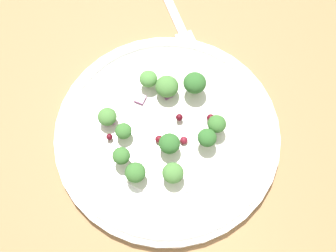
# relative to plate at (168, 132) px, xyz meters

# --- Properties ---
(ground_plane) EXTENTS (1.80, 1.80, 0.02)m
(ground_plane) POSITION_rel_plate_xyz_m (-0.02, -0.00, -0.02)
(ground_plane) COLOR olive
(plate) EXTENTS (0.28, 0.28, 0.02)m
(plate) POSITION_rel_plate_xyz_m (0.00, 0.00, 0.00)
(plate) COLOR white
(plate) RESTS_ON ground_plane
(dressing_pool) EXTENTS (0.16, 0.16, 0.00)m
(dressing_pool) POSITION_rel_plate_xyz_m (0.00, 0.00, 0.00)
(dressing_pool) COLOR white
(dressing_pool) RESTS_ON plate
(broccoli_floret_0) EXTENTS (0.02, 0.02, 0.02)m
(broccoli_floret_0) POSITION_rel_plate_xyz_m (0.00, -0.05, 0.02)
(broccoli_floret_0) COLOR #9EC684
(broccoli_floret_0) RESTS_ON plate
(broccoli_floret_1) EXTENTS (0.03, 0.03, 0.03)m
(broccoli_floret_1) POSITION_rel_plate_xyz_m (-0.05, 0.04, 0.03)
(broccoli_floret_1) COLOR #ADD18E
(broccoli_floret_1) RESTS_ON plate
(broccoli_floret_2) EXTENTS (0.02, 0.02, 0.02)m
(broccoli_floret_2) POSITION_rel_plate_xyz_m (0.06, -0.00, 0.02)
(broccoli_floret_2) COLOR #9EC684
(broccoli_floret_2) RESTS_ON plate
(broccoli_floret_3) EXTENTS (0.02, 0.02, 0.02)m
(broccoli_floret_3) POSITION_rel_plate_xyz_m (0.01, 0.06, 0.02)
(broccoli_floret_3) COLOR #8EB77A
(broccoli_floret_3) RESTS_ON plate
(broccoli_floret_4) EXTENTS (0.02, 0.02, 0.02)m
(broccoli_floret_4) POSITION_rel_plate_xyz_m (-0.06, -0.02, 0.02)
(broccoli_floret_4) COLOR #ADD18E
(broccoli_floret_4) RESTS_ON plate
(broccoli_floret_5) EXTENTS (0.03, 0.03, 0.03)m
(broccoli_floret_5) POSITION_rel_plate_xyz_m (-0.05, 0.00, 0.02)
(broccoli_floret_5) COLOR #ADD18E
(broccoli_floret_5) RESTS_ON plate
(broccoli_floret_6) EXTENTS (0.02, 0.02, 0.02)m
(broccoli_floret_6) POSITION_rel_plate_xyz_m (0.02, 0.04, 0.02)
(broccoli_floret_6) COLOR #ADD18E
(broccoli_floret_6) RESTS_ON plate
(broccoli_floret_7) EXTENTS (0.02, 0.02, 0.02)m
(broccoli_floret_7) POSITION_rel_plate_xyz_m (0.03, -0.06, 0.02)
(broccoli_floret_7) COLOR #ADD18E
(broccoli_floret_7) RESTS_ON plate
(broccoli_floret_8) EXTENTS (0.03, 0.03, 0.03)m
(broccoli_floret_8) POSITION_rel_plate_xyz_m (0.02, -0.00, 0.02)
(broccoli_floret_8) COLOR #9EC684
(broccoli_floret_8) RESTS_ON plate
(broccoli_floret_9) EXTENTS (0.02, 0.02, 0.02)m
(broccoli_floret_9) POSITION_rel_plate_xyz_m (0.05, -0.04, 0.02)
(broccoli_floret_9) COLOR #8EB77A
(broccoli_floret_9) RESTS_ON plate
(broccoli_floret_10) EXTENTS (0.02, 0.02, 0.02)m
(broccoli_floret_10) POSITION_rel_plate_xyz_m (-0.01, -0.07, 0.02)
(broccoli_floret_10) COLOR #ADD18E
(broccoli_floret_10) RESTS_ON plate
(cranberry_0) EXTENTS (0.01, 0.01, 0.01)m
(cranberry_0) POSITION_rel_plate_xyz_m (0.00, -0.07, 0.01)
(cranberry_0) COLOR #4C0A14
(cranberry_0) RESTS_ON plate
(cranberry_1) EXTENTS (0.01, 0.01, 0.01)m
(cranberry_1) POSITION_rel_plate_xyz_m (0.02, 0.02, 0.01)
(cranberry_1) COLOR maroon
(cranberry_1) RESTS_ON plate
(cranberry_2) EXTENTS (0.01, 0.01, 0.01)m
(cranberry_2) POSITION_rel_plate_xyz_m (-0.01, 0.05, 0.01)
(cranberry_2) COLOR #4C0A14
(cranberry_2) RESTS_ON plate
(cranberry_3) EXTENTS (0.01, 0.01, 0.01)m
(cranberry_3) POSITION_rel_plate_xyz_m (0.01, -0.01, 0.01)
(cranberry_3) COLOR maroon
(cranberry_3) RESTS_ON plate
(cranberry_4) EXTENTS (0.01, 0.01, 0.01)m
(cranberry_4) POSITION_rel_plate_xyz_m (-0.01, 0.02, 0.01)
(cranberry_4) COLOR #4C0A14
(cranberry_4) RESTS_ON plate
(onion_bit_0) EXTENTS (0.01, 0.01, 0.01)m
(onion_bit_0) POSITION_rel_plate_xyz_m (-0.02, -0.07, 0.01)
(onion_bit_0) COLOR #A35B93
(onion_bit_0) RESTS_ON plate
(onion_bit_1) EXTENTS (0.01, 0.01, 0.00)m
(onion_bit_1) POSITION_rel_plate_xyz_m (-0.05, 0.00, 0.01)
(onion_bit_1) COLOR #843D75
(onion_bit_1) RESTS_ON plate
(onion_bit_2) EXTENTS (0.01, 0.01, 0.01)m
(onion_bit_2) POSITION_rel_plate_xyz_m (0.05, -0.04, 0.01)
(onion_bit_2) COLOR #934C84
(onion_bit_2) RESTS_ON plate
(onion_bit_3) EXTENTS (0.02, 0.02, 0.01)m
(onion_bit_3) POSITION_rel_plate_xyz_m (-0.05, -0.03, 0.01)
(onion_bit_3) COLOR #934C84
(onion_bit_3) RESTS_ON plate
(fork) EXTENTS (0.19, 0.06, 0.01)m
(fork) POSITION_rel_plate_xyz_m (-0.19, 0.03, -0.01)
(fork) COLOR silver
(fork) RESTS_ON ground_plane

